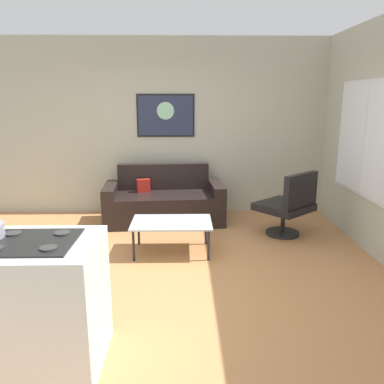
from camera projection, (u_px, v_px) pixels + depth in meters
ground at (155, 276)px, 4.20m from camera, size 6.40×6.40×0.04m
back_wall at (164, 128)px, 6.22m from camera, size 6.40×0.05×2.80m
couch at (164, 203)px, 5.94m from camera, size 1.85×0.95×0.86m
coffee_table at (172, 224)px, 4.71m from camera, size 0.98×0.62×0.40m
armchair at (289, 205)px, 5.26m from camera, size 0.91×0.91×0.91m
kitchen_counter at (1, 305)px, 2.68m from camera, size 1.39×0.72×0.95m
wall_painting at (166, 115)px, 6.13m from camera, size 0.92×0.03×0.67m
window at (365, 139)px, 4.79m from camera, size 0.03×1.61×1.45m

